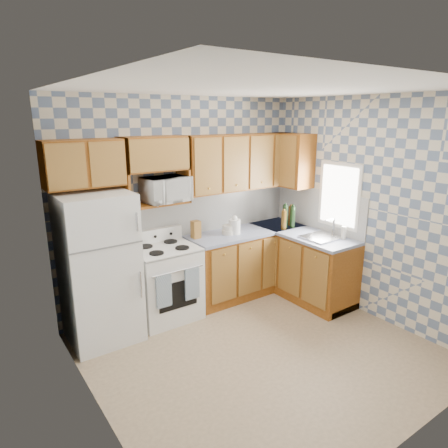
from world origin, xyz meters
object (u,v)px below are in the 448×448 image
(stove_body, at_px, (165,283))
(electric_kettle, at_px, (235,227))
(microwave, at_px, (166,189))
(refrigerator, at_px, (99,268))

(stove_body, height_order, electric_kettle, electric_kettle)
(stove_body, xyz_separation_m, electric_kettle, (1.04, -0.02, 0.57))
(microwave, distance_m, electric_kettle, 1.10)
(refrigerator, height_order, stove_body, refrigerator)
(refrigerator, bearing_deg, stove_body, 1.78)
(microwave, bearing_deg, refrigerator, -177.38)
(stove_body, bearing_deg, electric_kettle, -1.30)
(stove_body, relative_size, microwave, 1.65)
(refrigerator, height_order, electric_kettle, refrigerator)
(microwave, bearing_deg, stove_body, -140.73)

